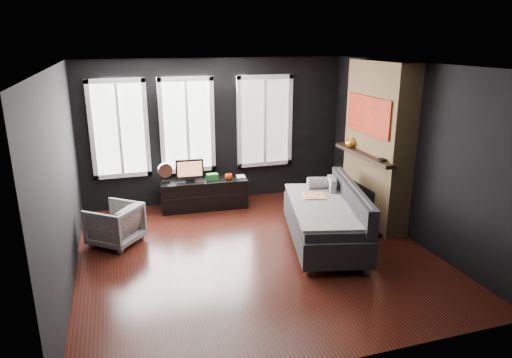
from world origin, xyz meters
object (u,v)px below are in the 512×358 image
object	(u,v)px
mug	(229,176)
armchair	(115,223)
monitor	(190,169)
sofa	(324,215)
book	(236,171)
mantel_vase	(351,142)
media_console	(204,194)

from	to	relation	value
mug	armchair	bearing A→B (deg)	-153.46
monitor	sofa	bearing A→B (deg)	-47.40
monitor	book	world-z (taller)	monitor
mug	book	size ratio (longest dim) A/B	0.61
mantel_vase	armchair	bearing A→B (deg)	-178.79
monitor	mantel_vase	size ratio (longest dim) A/B	2.56
sofa	book	world-z (taller)	sofa
monitor	mug	xyz separation A→B (m)	(0.69, -0.14, -0.16)
mug	book	world-z (taller)	book
media_console	mug	xyz separation A→B (m)	(0.45, -0.11, 0.34)
armchair	mantel_vase	distance (m)	4.12
media_console	monitor	xyz separation A→B (m)	(-0.24, 0.03, 0.50)
mug	sofa	bearing A→B (deg)	-63.01
sofa	mantel_vase	bearing A→B (deg)	61.31
armchair	mug	bearing A→B (deg)	155.43
mug	media_console	bearing A→B (deg)	166.13
sofa	mantel_vase	world-z (taller)	mantel_vase
sofa	mantel_vase	distance (m)	1.64
sofa	monitor	world-z (taller)	monitor
armchair	mantel_vase	size ratio (longest dim) A/B	3.46
book	mug	bearing A→B (deg)	-147.91
mug	book	xyz separation A→B (m)	(0.18, 0.11, 0.04)
armchair	book	bearing A→B (deg)	155.90
sofa	armchair	bearing A→B (deg)	176.99
armchair	mug	world-z (taller)	armchair
sofa	mug	xyz separation A→B (m)	(-1.00, 1.96, 0.14)
book	mantel_vase	world-z (taller)	mantel_vase
monitor	mug	distance (m)	0.72
sofa	armchair	world-z (taller)	sofa
media_console	mantel_vase	distance (m)	2.82
armchair	media_console	size ratio (longest dim) A/B	0.44
sofa	mug	size ratio (longest dim) A/B	16.51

